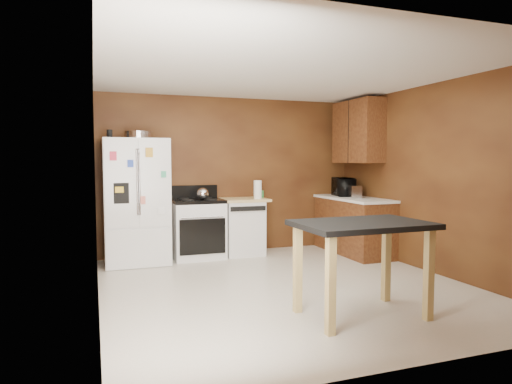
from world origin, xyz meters
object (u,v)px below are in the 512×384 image
kettle (203,194)px  paper_towel (258,190)px  refrigerator (136,201)px  pen_cup (110,134)px  toaster (355,192)px  green_canister (261,194)px  dishwasher (242,226)px  roasting_pan (139,135)px  microwave (344,188)px  gas_range (198,228)px  island (362,236)px

kettle → paper_towel: paper_towel is taller
paper_towel → refrigerator: 1.85m
pen_cup → toaster: 3.78m
pen_cup → paper_towel: 2.34m
green_canister → dishwasher: 0.61m
roasting_pan → dishwasher: (1.57, 0.08, -1.40)m
pen_cup → paper_towel: bearing=0.1°
microwave → toaster: bearing=-174.5°
paper_towel → toaster: bearing=-16.9°
kettle → roasting_pan: bearing=176.4°
toaster → microwave: 0.42m
gas_range → microwave: bearing=-3.7°
green_canister → microwave: microwave is taller
kettle → gas_range: gas_range is taller
toaster → green_canister: bearing=169.1°
microwave → gas_range: size_ratio=0.45×
pen_cup → dishwasher: bearing=4.5°
roasting_pan → green_canister: (1.92, 0.17, -0.91)m
roasting_pan → microwave: size_ratio=0.84×
toaster → island: bearing=-104.3°
gas_range → island: (0.91, -3.11, 0.31)m
microwave → roasting_pan: bearing=99.8°
toaster → refrigerator: refrigerator is taller
roasting_pan → kettle: 1.25m
green_canister → refrigerator: (-1.97, -0.17, -0.05)m
toaster → pen_cup: bearing=-170.8°
green_canister → island: bearing=-92.8°
pen_cup → toaster: bearing=-6.9°
green_canister → island: size_ratio=0.09×
green_canister → toaster: toaster is taller
refrigerator → paper_towel: bearing=-2.1°
pen_cup → dishwasher: 2.43m
toaster → island: toaster is taller
paper_towel → toaster: paper_towel is taller
pen_cup → island: 3.84m
island → gas_range: bearing=106.3°
green_canister → gas_range: 1.17m
dishwasher → island: size_ratio=0.71×
refrigerator → gas_range: size_ratio=1.64×
gas_range → island: size_ratio=0.88×
island → paper_towel: bearing=89.6°
kettle → gas_range: 0.54m
microwave → island: 3.33m
green_canister → paper_towel: bearing=-120.1°
pen_cup → gas_range: pen_cup is taller
dishwasher → island: bearing=-86.5°
gas_range → roasting_pan: bearing=-176.0°
roasting_pan → kettle: (0.91, -0.06, -0.86)m
kettle → refrigerator: bearing=176.7°
kettle → refrigerator: 0.97m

